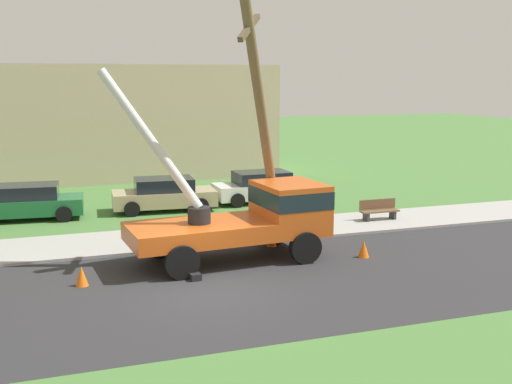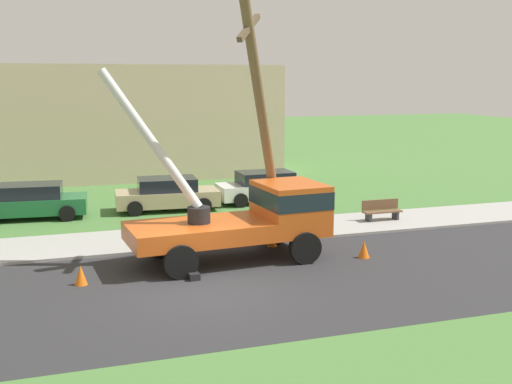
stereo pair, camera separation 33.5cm
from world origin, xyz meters
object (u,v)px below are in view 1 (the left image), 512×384
(traffic_cone_behind, at_px, (82,276))
(traffic_cone_curbside, at_px, (271,238))
(parked_sedan_white, at_px, (262,187))
(parked_sedan_tan, at_px, (164,194))
(leaning_utility_pole, at_px, (263,125))
(traffic_cone_ahead, at_px, (364,249))
(utility_truck, at_px, (253,215))
(parked_sedan_green, at_px, (27,202))
(park_bench, at_px, (379,210))

(traffic_cone_behind, relative_size, traffic_cone_curbside, 1.00)
(parked_sedan_white, bearing_deg, parked_sedan_tan, -174.34)
(leaning_utility_pole, bearing_deg, traffic_cone_ahead, -32.56)
(traffic_cone_ahead, relative_size, traffic_cone_behind, 1.00)
(traffic_cone_ahead, relative_size, parked_sedan_white, 0.13)
(utility_truck, distance_m, parked_sedan_white, 9.33)
(traffic_cone_curbside, relative_size, parked_sedan_green, 0.12)
(leaning_utility_pole, bearing_deg, parked_sedan_white, 70.62)
(utility_truck, relative_size, parked_sedan_white, 1.57)
(parked_sedan_tan, bearing_deg, traffic_cone_behind, -113.94)
(utility_truck, distance_m, traffic_cone_curbside, 1.91)
(traffic_cone_behind, xyz_separation_m, park_bench, (11.79, 4.28, 0.18))
(leaning_utility_pole, xyz_separation_m, traffic_cone_behind, (-5.96, -1.75, -3.92))
(traffic_cone_curbside, relative_size, park_bench, 0.35)
(traffic_cone_curbside, relative_size, parked_sedan_white, 0.13)
(parked_sedan_green, bearing_deg, park_bench, -21.14)
(parked_sedan_tan, xyz_separation_m, park_bench, (7.67, -5.00, -0.25))
(leaning_utility_pole, relative_size, park_bench, 5.15)
(traffic_cone_behind, bearing_deg, utility_truck, 11.42)
(traffic_cone_curbside, height_order, parked_sedan_green, parked_sedan_green)
(parked_sedan_green, bearing_deg, parked_sedan_white, 1.87)
(traffic_cone_behind, bearing_deg, traffic_cone_ahead, -0.26)
(leaning_utility_pole, bearing_deg, parked_sedan_tan, 103.67)
(park_bench, bearing_deg, parked_sedan_green, 158.86)
(utility_truck, relative_size, parked_sedan_tan, 1.53)
(traffic_cone_curbside, xyz_separation_m, parked_sedan_white, (2.34, 7.53, 0.43))
(traffic_cone_behind, relative_size, parked_sedan_white, 0.13)
(parked_sedan_white, bearing_deg, traffic_cone_curbside, -107.27)
(utility_truck, relative_size, traffic_cone_ahead, 12.36)
(parked_sedan_tan, distance_m, parked_sedan_white, 4.67)
(leaning_utility_pole, bearing_deg, park_bench, 23.49)
(utility_truck, xyz_separation_m, parked_sedan_green, (-6.85, 8.33, -0.70))
(traffic_cone_curbside, bearing_deg, parked_sedan_tan, 108.08)
(leaning_utility_pole, bearing_deg, parked_sedan_green, 134.10)
(leaning_utility_pole, height_order, traffic_cone_curbside, leaning_utility_pole)
(traffic_cone_ahead, distance_m, traffic_cone_behind, 8.75)
(park_bench, bearing_deg, parked_sedan_white, 118.96)
(leaning_utility_pole, xyz_separation_m, parked_sedan_green, (-7.43, 7.67, -3.48))
(traffic_cone_ahead, height_order, parked_sedan_tan, parked_sedan_tan)
(traffic_cone_behind, bearing_deg, leaning_utility_pole, 16.33)
(parked_sedan_green, xyz_separation_m, parked_sedan_white, (10.25, 0.33, 0.00))
(leaning_utility_pole, bearing_deg, utility_truck, -131.35)
(parked_sedan_white, bearing_deg, traffic_cone_behind, -131.98)
(traffic_cone_ahead, height_order, park_bench, park_bench)
(traffic_cone_behind, height_order, park_bench, park_bench)
(utility_truck, height_order, leaning_utility_pole, leaning_utility_pole)
(leaning_utility_pole, relative_size, traffic_cone_behind, 14.71)
(parked_sedan_green, bearing_deg, parked_sedan_tan, -1.30)
(traffic_cone_ahead, height_order, parked_sedan_white, parked_sedan_white)
(utility_truck, distance_m, parked_sedan_tan, 8.32)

